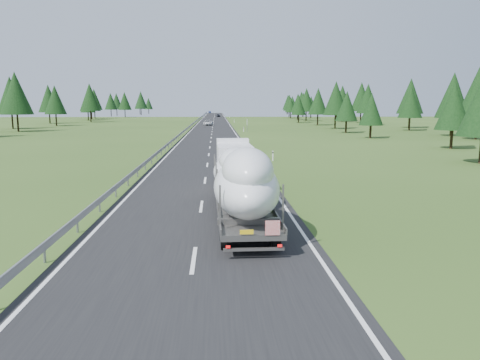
{
  "coord_description": "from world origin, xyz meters",
  "views": [
    {
      "loc": [
        0.85,
        -16.34,
        5.59
      ],
      "look_at": [
        2.05,
        7.12,
        1.79
      ],
      "focal_mm": 35.0,
      "sensor_mm": 36.0,
      "label": 1
    }
  ],
  "objects_px": {
    "boat_truck": "(240,175)",
    "distant_car_dark": "(218,115)",
    "distant_car_blue": "(210,112)",
    "distant_van": "(208,123)",
    "highway_sign": "(247,123)"
  },
  "relations": [
    {
      "from": "distant_van",
      "to": "distant_car_dark",
      "type": "height_order",
      "value": "distant_van"
    },
    {
      "from": "highway_sign",
      "to": "distant_van",
      "type": "height_order",
      "value": "highway_sign"
    },
    {
      "from": "boat_truck",
      "to": "distant_car_dark",
      "type": "relative_size",
      "value": 4.4
    },
    {
      "from": "boat_truck",
      "to": "distant_van",
      "type": "distance_m",
      "value": 103.12
    },
    {
      "from": "boat_truck",
      "to": "distant_car_blue",
      "type": "height_order",
      "value": "boat_truck"
    },
    {
      "from": "highway_sign",
      "to": "distant_car_dark",
      "type": "relative_size",
      "value": 0.66
    },
    {
      "from": "boat_truck",
      "to": "distant_van",
      "type": "height_order",
      "value": "boat_truck"
    },
    {
      "from": "highway_sign",
      "to": "boat_truck",
      "type": "height_order",
      "value": "boat_truck"
    },
    {
      "from": "highway_sign",
      "to": "distant_car_dark",
      "type": "distance_m",
      "value": 117.02
    },
    {
      "from": "distant_van",
      "to": "highway_sign",
      "type": "bearing_deg",
      "value": -69.59
    },
    {
      "from": "highway_sign",
      "to": "boat_truck",
      "type": "xyz_separation_m",
      "value": [
        -5.15,
        -72.73,
        0.22
      ]
    },
    {
      "from": "boat_truck",
      "to": "highway_sign",
      "type": "bearing_deg",
      "value": 85.95
    },
    {
      "from": "highway_sign",
      "to": "distant_car_blue",
      "type": "bearing_deg",
      "value": 92.85
    },
    {
      "from": "boat_truck",
      "to": "distant_car_dark",
      "type": "bearing_deg",
      "value": 90.06
    },
    {
      "from": "boat_truck",
      "to": "distant_van",
      "type": "xyz_separation_m",
      "value": [
        -3.35,
        103.06,
        -1.33
      ]
    }
  ]
}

